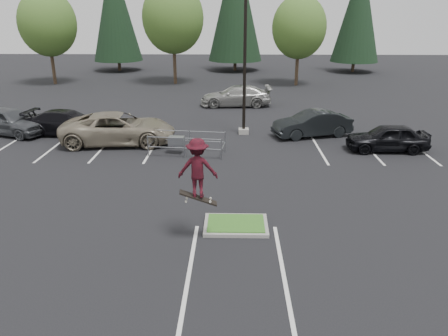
{
  "coord_description": "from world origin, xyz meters",
  "views": [
    {
      "loc": [
        -0.11,
        -13.52,
        7.13
      ],
      "look_at": [
        -0.45,
        1.5,
        1.62
      ],
      "focal_mm": 35.0,
      "sensor_mm": 36.0,
      "label": 1
    }
  ],
  "objects_px": {
    "car_l_tan": "(118,129)",
    "car_l_grey": "(9,121)",
    "cart_corral": "(179,141)",
    "skateboarder": "(198,169)",
    "car_r_charc": "(312,124)",
    "decid_b": "(173,20)",
    "light_pole": "(245,56)",
    "car_r_black": "(387,138)",
    "decid_a": "(48,25)",
    "car_l_black": "(67,123)",
    "decid_c": "(299,29)",
    "car_far_silver": "(236,96)",
    "conif_b": "(236,1)",
    "conif_c": "(359,11)",
    "conif_a": "(115,8)"
  },
  "relations": [
    {
      "from": "conif_c",
      "to": "skateboarder",
      "type": "height_order",
      "value": "conif_c"
    },
    {
      "from": "conif_b",
      "to": "cart_corral",
      "type": "height_order",
      "value": "conif_b"
    },
    {
      "from": "light_pole",
      "to": "conif_a",
      "type": "relative_size",
      "value": 0.78
    },
    {
      "from": "conif_a",
      "to": "conif_c",
      "type": "bearing_deg",
      "value": -1.02
    },
    {
      "from": "car_r_black",
      "to": "car_far_silver",
      "type": "height_order",
      "value": "car_far_silver"
    },
    {
      "from": "conif_b",
      "to": "car_l_tan",
      "type": "relative_size",
      "value": 2.33
    },
    {
      "from": "car_l_black",
      "to": "car_r_charc",
      "type": "relative_size",
      "value": 1.1
    },
    {
      "from": "decid_b",
      "to": "car_r_charc",
      "type": "xyz_separation_m",
      "value": [
        10.51,
        -19.03,
        -5.29
      ]
    },
    {
      "from": "conif_b",
      "to": "car_far_silver",
      "type": "bearing_deg",
      "value": -89.83
    },
    {
      "from": "car_far_silver",
      "to": "decid_c",
      "type": "bearing_deg",
      "value": 146.26
    },
    {
      "from": "decid_c",
      "to": "cart_corral",
      "type": "xyz_separation_m",
      "value": [
        -8.92,
        -21.78,
        -4.57
      ]
    },
    {
      "from": "decid_b",
      "to": "decid_c",
      "type": "relative_size",
      "value": 1.15
    },
    {
      "from": "conif_b",
      "to": "cart_corral",
      "type": "xyz_separation_m",
      "value": [
        -2.93,
        -32.45,
        -7.17
      ]
    },
    {
      "from": "conif_c",
      "to": "car_far_silver",
      "type": "bearing_deg",
      "value": -125.4
    },
    {
      "from": "conif_a",
      "to": "decid_c",
      "type": "bearing_deg",
      "value": -26.96
    },
    {
      "from": "light_pole",
      "to": "conif_b",
      "type": "bearing_deg",
      "value": 91.01
    },
    {
      "from": "decid_b",
      "to": "light_pole",
      "type": "bearing_deg",
      "value": -70.65
    },
    {
      "from": "decid_c",
      "to": "skateboarder",
      "type": "xyz_separation_m",
      "value": [
        -7.19,
        -30.83,
        -2.74
      ]
    },
    {
      "from": "car_l_tan",
      "to": "car_l_grey",
      "type": "height_order",
      "value": "car_l_tan"
    },
    {
      "from": "conif_b",
      "to": "car_l_black",
      "type": "bearing_deg",
      "value": -109.03
    },
    {
      "from": "car_l_grey",
      "to": "car_r_charc",
      "type": "relative_size",
      "value": 1.04
    },
    {
      "from": "car_l_tan",
      "to": "car_l_grey",
      "type": "xyz_separation_m",
      "value": [
        -7.0,
        1.73,
        -0.05
      ]
    },
    {
      "from": "decid_a",
      "to": "conif_a",
      "type": "relative_size",
      "value": 0.69
    },
    {
      "from": "light_pole",
      "to": "decid_b",
      "type": "height_order",
      "value": "light_pole"
    },
    {
      "from": "light_pole",
      "to": "car_l_tan",
      "type": "xyz_separation_m",
      "value": [
        -7.0,
        -2.23,
        -3.7
      ]
    },
    {
      "from": "car_r_charc",
      "to": "conif_a",
      "type": "bearing_deg",
      "value": -163.43
    },
    {
      "from": "car_far_silver",
      "to": "light_pole",
      "type": "bearing_deg",
      "value": 0.24
    },
    {
      "from": "decid_a",
      "to": "conif_b",
      "type": "distance_m",
      "value": 20.95
    },
    {
      "from": "decid_c",
      "to": "car_r_black",
      "type": "xyz_separation_m",
      "value": [
        2.01,
        -21.04,
        -4.54
      ]
    },
    {
      "from": "decid_b",
      "to": "car_l_tan",
      "type": "relative_size",
      "value": 1.55
    },
    {
      "from": "cart_corral",
      "to": "car_l_grey",
      "type": "distance_m",
      "value": 11.12
    },
    {
      "from": "light_pole",
      "to": "decid_c",
      "type": "distance_m",
      "value": 18.67
    },
    {
      "from": "decid_a",
      "to": "car_l_tan",
      "type": "relative_size",
      "value": 1.43
    },
    {
      "from": "light_pole",
      "to": "car_far_silver",
      "type": "distance_m",
      "value": 8.76
    },
    {
      "from": "skateboarder",
      "to": "conif_c",
      "type": "bearing_deg",
      "value": -110.27
    },
    {
      "from": "car_l_tan",
      "to": "car_l_black",
      "type": "height_order",
      "value": "car_l_tan"
    },
    {
      "from": "decid_c",
      "to": "car_l_tan",
      "type": "distance_m",
      "value": 24.04
    },
    {
      "from": "conif_b",
      "to": "car_l_grey",
      "type": "distance_m",
      "value": 32.75
    },
    {
      "from": "conif_b",
      "to": "conif_c",
      "type": "height_order",
      "value": "conif_b"
    },
    {
      "from": "car_far_silver",
      "to": "decid_b",
      "type": "bearing_deg",
      "value": -153.24
    },
    {
      "from": "decid_c",
      "to": "car_far_silver",
      "type": "height_order",
      "value": "decid_c"
    },
    {
      "from": "light_pole",
      "to": "car_r_black",
      "type": "height_order",
      "value": "light_pole"
    },
    {
      "from": "car_l_tan",
      "to": "car_l_grey",
      "type": "bearing_deg",
      "value": 71.29
    },
    {
      "from": "decid_a",
      "to": "car_r_black",
      "type": "bearing_deg",
      "value": -39.24
    },
    {
      "from": "decid_a",
      "to": "car_l_black",
      "type": "relative_size",
      "value": 1.77
    },
    {
      "from": "light_pole",
      "to": "car_l_grey",
      "type": "bearing_deg",
      "value": -177.95
    },
    {
      "from": "skateboarder",
      "to": "car_r_charc",
      "type": "xyz_separation_m",
      "value": [
        5.7,
        12.5,
        -1.76
      ]
    },
    {
      "from": "decid_b",
      "to": "skateboarder",
      "type": "xyz_separation_m",
      "value": [
        4.81,
        -31.53,
        -3.53
      ]
    },
    {
      "from": "decid_b",
      "to": "car_r_black",
      "type": "distance_m",
      "value": 26.41
    },
    {
      "from": "decid_a",
      "to": "car_l_black",
      "type": "distance_m",
      "value": 20.76
    }
  ]
}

